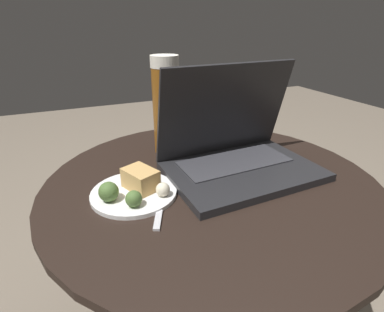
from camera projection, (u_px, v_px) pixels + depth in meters
The scene contains 5 objects.
table at pixel (210, 231), 0.76m from camera, with size 0.76×0.76×0.58m.
laptop at pixel (236, 150), 0.72m from camera, with size 0.35×0.25×0.25m.
beer_glass at pixel (166, 106), 0.79m from camera, with size 0.07×0.07×0.26m.
snack_plate at pixel (135, 190), 0.62m from camera, with size 0.18×0.18×0.05m.
fork at pixel (161, 200), 0.60m from camera, with size 0.08×0.16×0.00m.
Camera 1 is at (-0.28, -0.54, 0.91)m, focal length 28.00 mm.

